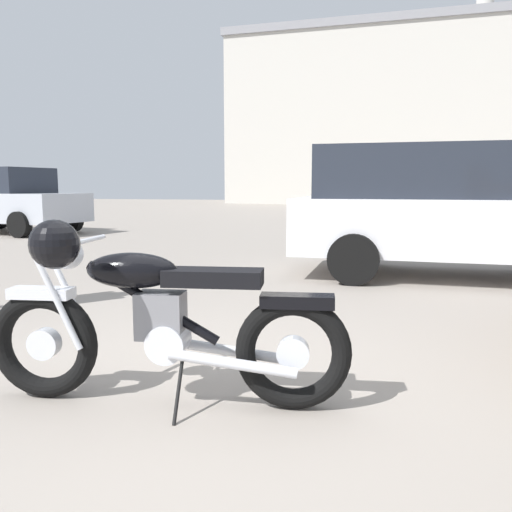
{
  "coord_description": "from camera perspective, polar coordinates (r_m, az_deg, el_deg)",
  "views": [
    {
      "loc": [
        0.94,
        -2.96,
        1.23
      ],
      "look_at": [
        0.0,
        0.92,
        0.69
      ],
      "focal_mm": 36.74,
      "sensor_mm": 36.0,
      "label": 1
    }
  ],
  "objects": [
    {
      "name": "ground_plane",
      "position": [
        3.34,
        -3.88,
        -13.9
      ],
      "size": [
        80.0,
        80.0,
        0.0
      ],
      "primitive_type": "plane",
      "color": "gray"
    },
    {
      "name": "vintage_motorcycle",
      "position": [
        2.98,
        -11.07,
        -6.77
      ],
      "size": [
        2.08,
        0.73,
        1.07
      ],
      "rotation": [
        0.0,
        0.0,
        3.26
      ],
      "color": "black",
      "rests_on": "ground_plane"
    },
    {
      "name": "pale_sedan_back",
      "position": [
        7.45,
        21.99,
        4.93
      ],
      "size": [
        4.74,
        2.07,
        1.74
      ],
      "rotation": [
        0.0,
        0.0,
        -0.03
      ],
      "color": "black",
      "rests_on": "ground_plane"
    },
    {
      "name": "white_estate_far",
      "position": [
        15.08,
        -25.48,
        5.47
      ],
      "size": [
        4.44,
        2.48,
        1.67
      ],
      "rotation": [
        0.0,
        0.0,
        2.96
      ],
      "color": "black",
      "rests_on": "ground_plane"
    },
    {
      "name": "industrial_building",
      "position": [
        39.66,
        15.03,
        14.03
      ],
      "size": [
        22.67,
        12.96,
        23.42
      ],
      "rotation": [
        0.0,
        0.0,
        -0.05
      ],
      "color": "beige",
      "rests_on": "ground_plane"
    }
  ]
}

